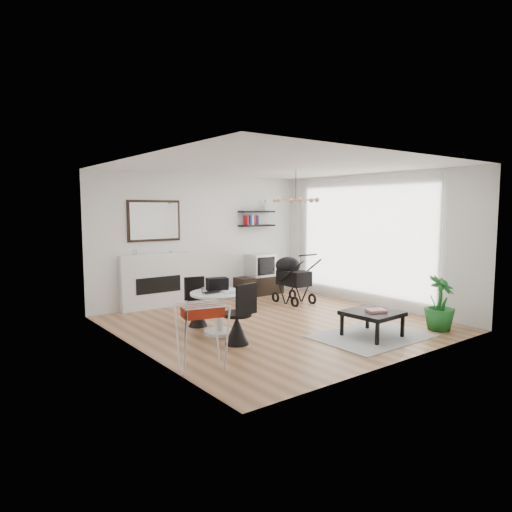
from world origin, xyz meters
TOP-DOWN VIEW (x-y plane):
  - floor at (0.00, 0.00)m, footprint 5.00×5.00m
  - ceiling at (0.00, 0.00)m, footprint 5.00×5.00m
  - wall_back at (0.00, 2.50)m, footprint 5.00×0.00m
  - wall_left at (-2.50, 0.00)m, footprint 0.00×5.00m
  - wall_right at (2.50, 0.00)m, footprint 0.00×5.00m
  - sheer_curtain at (2.40, 0.20)m, footprint 0.04×3.60m
  - fireplace at (-1.10, 2.42)m, footprint 1.50×0.17m
  - shelf_lower at (1.38, 2.37)m, footprint 0.90×0.25m
  - shelf_upper at (1.38, 2.37)m, footprint 0.90×0.25m
  - pendant_lamp at (0.70, 0.30)m, footprint 0.90×0.90m
  - tv_console at (1.38, 2.28)m, footprint 1.17×0.41m
  - crt_tv at (1.39, 2.28)m, footprint 0.59×0.51m
  - dining_table at (-1.13, 0.05)m, footprint 0.92×0.92m
  - laptop at (-1.26, 0.01)m, footprint 0.34×0.23m
  - black_bag at (-1.06, 0.23)m, footprint 0.38×0.28m
  - newspaper at (-0.94, -0.03)m, footprint 0.36×0.32m
  - drinking_glass at (-1.37, 0.15)m, footprint 0.05×0.05m
  - chair_far at (-1.17, 0.69)m, footprint 0.41×0.43m
  - chair_near at (-1.23, -0.59)m, footprint 0.45×0.47m
  - drying_rack at (-2.18, -1.19)m, footprint 0.67×0.64m
  - stroller at (1.43, 1.20)m, footprint 0.54×0.90m
  - rug at (0.68, -1.52)m, footprint 1.76×1.27m
  - coffee_table at (0.67, -1.53)m, footprint 0.80×0.80m
  - magazines at (0.68, -1.59)m, footprint 0.34×0.31m
  - potted_plant at (1.87, -1.94)m, footprint 0.56×0.56m

SIDE VIEW (x-z plane):
  - floor at x=0.00m, z-range 0.00..0.00m
  - rug at x=0.68m, z-range 0.00..0.01m
  - tv_console at x=1.38m, z-range 0.00..0.44m
  - chair_far at x=-1.17m, z-range -0.15..0.67m
  - chair_near at x=-1.23m, z-range -0.17..0.75m
  - coffee_table at x=0.67m, z-range 0.16..0.56m
  - magazines at x=0.68m, z-range 0.41..0.45m
  - drying_rack at x=-2.18m, z-range 0.02..0.86m
  - dining_table at x=-1.13m, z-range 0.11..0.78m
  - potted_plant at x=1.87m, z-range 0.00..0.90m
  - stroller at x=1.43m, z-range -0.08..1.01m
  - newspaper at x=-0.94m, z-range 0.67..0.68m
  - fireplace at x=-1.10m, z-range -0.39..1.77m
  - laptop at x=-1.26m, z-range 0.67..0.70m
  - crt_tv at x=1.39m, z-range 0.44..0.95m
  - drinking_glass at x=-1.37m, z-range 0.67..0.76m
  - black_bag at x=-1.06m, z-range 0.67..0.87m
  - wall_back at x=0.00m, z-range -1.15..3.85m
  - wall_left at x=-2.50m, z-range -1.15..3.85m
  - wall_right at x=2.50m, z-range -1.15..3.85m
  - sheer_curtain at x=2.40m, z-range 0.05..2.65m
  - shelf_lower at x=1.38m, z-range 1.58..1.62m
  - shelf_upper at x=1.38m, z-range 1.90..1.94m
  - pendant_lamp at x=0.70m, z-range 2.10..2.20m
  - ceiling at x=0.00m, z-range 2.70..2.70m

